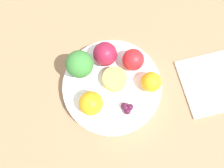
% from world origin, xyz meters
% --- Properties ---
extents(ground_plane, '(6.00, 6.00, 0.00)m').
position_xyz_m(ground_plane, '(0.00, 0.00, 0.00)').
color(ground_plane, gray).
extents(table_surface, '(1.20, 1.20, 0.02)m').
position_xyz_m(table_surface, '(0.00, 0.00, 0.01)').
color(table_surface, '#936D4C').
rests_on(table_surface, ground_plane).
extents(bowl, '(0.21, 0.21, 0.03)m').
position_xyz_m(bowl, '(0.00, 0.00, 0.04)').
color(bowl, white).
rests_on(bowl, table_surface).
extents(broccoli, '(0.06, 0.06, 0.07)m').
position_xyz_m(broccoli, '(-0.06, -0.04, 0.10)').
color(broccoli, '#99C17A').
rests_on(broccoli, bowl).
extents(apple_red, '(0.05, 0.05, 0.05)m').
position_xyz_m(apple_red, '(-0.06, 0.02, 0.08)').
color(apple_red, maroon).
rests_on(apple_red, bowl).
extents(apple_green, '(0.05, 0.05, 0.05)m').
position_xyz_m(apple_green, '(-0.02, 0.06, 0.08)').
color(apple_green, red).
rests_on(apple_green, bowl).
extents(orange_front, '(0.05, 0.05, 0.05)m').
position_xyz_m(orange_front, '(0.02, -0.06, 0.08)').
color(orange_front, orange).
rests_on(orange_front, bowl).
extents(orange_back, '(0.04, 0.04, 0.04)m').
position_xyz_m(orange_back, '(0.04, 0.07, 0.07)').
color(orange_back, orange).
rests_on(orange_back, bowl).
extents(grape_cluster, '(0.03, 0.03, 0.01)m').
position_xyz_m(grape_cluster, '(0.06, 0.00, 0.06)').
color(grape_cluster, '#47142D').
rests_on(grape_cluster, bowl).
extents(small_cup, '(0.05, 0.05, 0.02)m').
position_xyz_m(small_cup, '(-0.01, 0.01, 0.06)').
color(small_cup, '#F4CC4C').
rests_on(small_cup, bowl).
extents(napkin, '(0.17, 0.19, 0.01)m').
position_xyz_m(napkin, '(0.10, 0.22, 0.02)').
color(napkin, white).
rests_on(napkin, table_surface).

